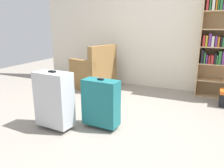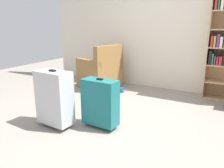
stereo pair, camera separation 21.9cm
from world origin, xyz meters
The scene contains 6 objects.
ground_plane centered at (0.00, 0.00, 0.00)m, with size 9.58×9.58×0.00m, color gray.
back_wall centered at (0.00, 2.16, 1.30)m, with size 5.48×0.10×2.60m, color beige.
armchair centered at (-1.21, 1.54, 0.32)m, with size 0.87×0.87×0.90m.
mug centered at (-0.66, 1.41, 0.05)m, with size 0.12×0.08×0.10m.
suitcase_teal centered at (-0.22, -0.08, 0.34)m, with size 0.47×0.23×0.66m.
suitcase_silver centered at (-0.75, -0.34, 0.39)m, with size 0.48×0.28×0.76m.
Camera 2 is at (1.22, -2.35, 1.31)m, focal length 35.85 mm.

